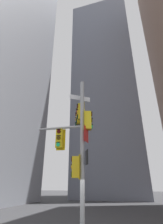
{
  "coord_description": "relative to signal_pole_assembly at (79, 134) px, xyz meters",
  "views": [
    {
      "loc": [
        2.41,
        -8.22,
        2.3
      ],
      "look_at": [
        -0.11,
        0.21,
        6.05
      ],
      "focal_mm": 27.23,
      "sensor_mm": 36.0,
      "label": 1
    }
  ],
  "objects": [
    {
      "name": "building_mid_block",
      "position": [
        -1.54,
        25.83,
        17.2
      ],
      "size": [
        12.78,
        12.78,
        44.13
      ],
      "primitive_type": "cube",
      "color": "slate",
      "rests_on": "ground"
    },
    {
      "name": "signal_pole_assembly",
      "position": [
        0.0,
        0.0,
        0.0
      ],
      "size": [
        3.02,
        2.65,
        7.86
      ],
      "color": "#9EA0A3",
      "rests_on": "ground"
    }
  ]
}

